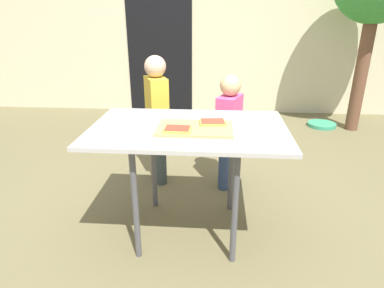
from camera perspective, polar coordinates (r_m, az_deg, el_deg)
name	(u,v)px	position (r m, az deg, el deg)	size (l,w,h in m)	color
ground_plane	(189,229)	(2.31, -0.52, -14.44)	(16.00, 16.00, 0.00)	brown
house_wall_back	(207,20)	(4.84, 2.65, 20.56)	(8.00, 0.20, 2.52)	beige
house_door	(160,40)	(4.81, -5.61, 17.35)	(0.90, 0.02, 2.00)	black
dining_table	(189,137)	(1.99, -0.58, 1.18)	(1.16, 0.74, 0.73)	#B5B2AE
cutting_board	(195,128)	(1.91, 0.49, 2.71)	(0.43, 0.28, 0.02)	tan
pizza_slice_near_left	(177,129)	(1.85, -2.54, 2.55)	(0.15, 0.12, 0.02)	gold
pizza_slice_far_right	(213,122)	(1.97, 3.56, 3.76)	(0.16, 0.13, 0.02)	gold
plate_white_right	(249,119)	(2.13, 9.81, 4.33)	(0.20, 0.20, 0.01)	white
plate_white_left	(147,120)	(2.10, -7.72, 4.18)	(0.20, 0.20, 0.01)	white
child_left	(157,112)	(2.70, -6.03, 5.42)	(0.23, 0.28, 1.06)	#3E4948
child_right	(229,126)	(2.64, 6.33, 3.07)	(0.22, 0.28, 0.93)	navy
garden_hose_coil	(322,125)	(4.56, 21.39, 3.12)	(0.35, 0.35, 0.04)	#37936B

